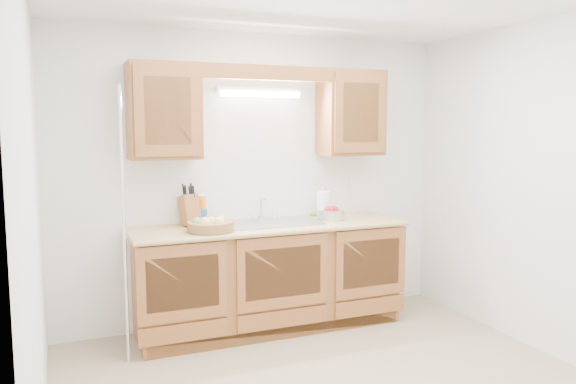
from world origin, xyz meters
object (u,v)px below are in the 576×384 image
fruit_basket (211,225)px  apple_bowl (331,214)px  knife_block (189,210)px  paper_towel (323,205)px

fruit_basket → apple_bowl: apple_bowl is taller
knife_block → paper_towel: knife_block is taller
apple_bowl → paper_towel: bearing=103.9°
paper_towel → apple_bowl: size_ratio=1.01×
fruit_basket → paper_towel: bearing=12.1°
fruit_basket → paper_towel: (1.08, 0.23, 0.07)m
fruit_basket → knife_block: knife_block is taller
fruit_basket → apple_bowl: (1.10, 0.13, 0.00)m
fruit_basket → apple_bowl: 1.11m
paper_towel → apple_bowl: 0.12m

